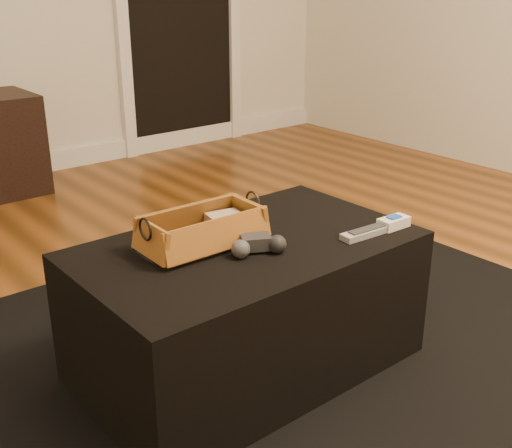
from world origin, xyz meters
TOP-DOWN VIEW (x-y plane):
  - floor at (0.00, 0.00)m, footprint 5.00×5.50m
  - baseboard at (0.00, 2.73)m, footprint 5.00×0.04m
  - area_rug at (-0.11, 0.19)m, footprint 2.60×2.00m
  - ottoman at (-0.11, 0.24)m, footprint 1.00×0.60m
  - tv_remote at (-0.24, 0.29)m, footprint 0.20×0.06m
  - cloth_bundle at (-0.13, 0.33)m, footprint 0.11×0.09m
  - wicker_basket at (-0.23, 0.30)m, footprint 0.38×0.20m
  - game_controller at (-0.14, 0.16)m, footprint 0.17×0.13m
  - silver_remote at (0.21, 0.05)m, footprint 0.20×0.06m
  - cream_gadget at (0.32, 0.04)m, footprint 0.10×0.06m

SIDE VIEW (x-z plane):
  - floor at x=0.00m, z-range -0.01..0.00m
  - area_rug at x=-0.11m, z-range 0.00..0.01m
  - baseboard at x=0.00m, z-range 0.00..0.12m
  - ottoman at x=-0.11m, z-range 0.01..0.43m
  - silver_remote at x=0.21m, z-range 0.43..0.45m
  - cream_gadget at x=0.32m, z-range 0.43..0.47m
  - tv_remote at x=-0.24m, z-range 0.44..0.47m
  - game_controller at x=-0.14m, z-range 0.43..0.49m
  - cloth_bundle at x=-0.13m, z-range 0.44..0.50m
  - wicker_basket at x=-0.23m, z-range 0.41..0.54m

